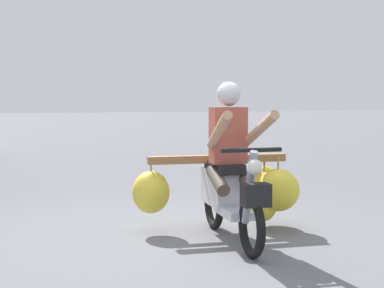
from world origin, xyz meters
name	(u,v)px	position (x,y,z in m)	size (l,w,h in m)	color
ground_plane	(176,238)	(0.00, 0.00, 0.00)	(120.00, 120.00, 0.00)	slate
motorbike_main_loaded	(235,183)	(0.63, -0.08, 0.54)	(1.84, 1.75, 1.58)	black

